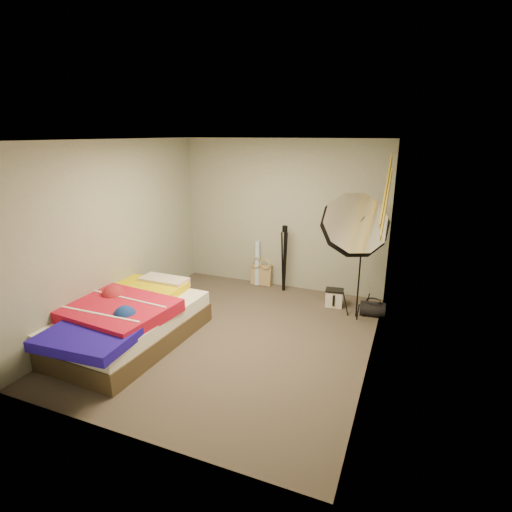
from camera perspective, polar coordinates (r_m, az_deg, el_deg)
The scene contains 15 objects.
floor at distance 5.40m, azimuth -3.44°, elevation -11.33°, with size 4.00×4.00×0.00m, color #4D463B.
ceiling at distance 4.75m, azimuth -3.99°, elevation 16.24°, with size 4.00×4.00×0.00m, color silver.
wall_back at distance 6.74m, azimuth 3.69°, elevation 5.80°, with size 3.50×3.50×0.00m, color gray.
wall_front at distance 3.35m, azimuth -18.72°, elevation -7.10°, with size 3.50×3.50×0.00m, color gray.
wall_left at distance 5.88m, azimuth -19.29°, elevation 3.18°, with size 4.00×4.00×0.00m, color gray.
wall_right at distance 4.49m, azimuth 16.92°, elevation -0.76°, with size 4.00×4.00×0.00m, color gray.
tote_bag at distance 7.04m, azimuth 0.79°, elevation -2.69°, with size 0.37×0.11×0.37m, color tan.
wrapping_roll at distance 7.00m, azimuth 0.17°, elevation -1.04°, with size 0.09×0.09×0.78m, color #5291D1.
camera_case at distance 6.32m, azimuth 11.10°, elevation -5.96°, with size 0.25×0.18×0.25m, color silver.
duffel_bag at distance 6.14m, azimuth 16.31°, elevation -7.26°, with size 0.22×0.22×0.35m, color black.
wall_stripe_upper at distance 4.93m, azimuth 18.11°, elevation 9.06°, with size 0.02×1.10×0.10m, color gold.
wall_stripe_lower at distance 5.20m, azimuth 18.13°, elevation 7.21°, with size 0.02×1.10×0.10m, color gold.
bed at distance 5.41m, azimuth -18.23°, elevation -8.71°, with size 1.46×2.18×0.58m.
photo_umbrella at distance 5.50m, azimuth 13.81°, elevation 4.15°, with size 0.99×0.95×1.93m.
camera_tripod at distance 6.65m, azimuth 4.07°, elevation 0.29°, with size 0.08×0.08×1.13m.
Camera 1 is at (2.07, -4.27, 2.57)m, focal length 28.00 mm.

